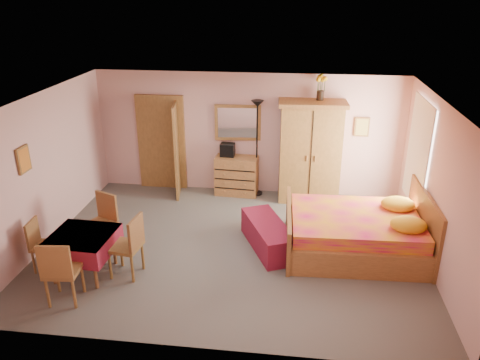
# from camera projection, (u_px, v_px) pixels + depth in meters

# --- Properties ---
(floor) EXTENTS (6.50, 6.50, 0.00)m
(floor) POSITION_uv_depth(u_px,v_px,m) (232.00, 247.00, 8.18)
(floor) COLOR #625E56
(floor) RESTS_ON ground
(ceiling) EXTENTS (6.50, 6.50, 0.00)m
(ceiling) POSITION_uv_depth(u_px,v_px,m) (231.00, 100.00, 7.18)
(ceiling) COLOR brown
(ceiling) RESTS_ON wall_back
(wall_back) EXTENTS (6.50, 0.10, 2.60)m
(wall_back) POSITION_uv_depth(u_px,v_px,m) (248.00, 134.00, 9.97)
(wall_back) COLOR #D8A39C
(wall_back) RESTS_ON floor
(wall_front) EXTENTS (6.50, 0.10, 2.60)m
(wall_front) POSITION_uv_depth(u_px,v_px,m) (202.00, 260.00, 5.39)
(wall_front) COLOR #D8A39C
(wall_front) RESTS_ON floor
(wall_left) EXTENTS (0.10, 5.00, 2.60)m
(wall_left) POSITION_uv_depth(u_px,v_px,m) (45.00, 169.00, 8.05)
(wall_left) COLOR #D8A39C
(wall_left) RESTS_ON floor
(wall_right) EXTENTS (0.10, 5.00, 2.60)m
(wall_right) POSITION_uv_depth(u_px,v_px,m) (437.00, 188.00, 7.31)
(wall_right) COLOR #D8A39C
(wall_right) RESTS_ON floor
(doorway) EXTENTS (1.06, 0.12, 2.15)m
(doorway) POSITION_uv_depth(u_px,v_px,m) (162.00, 143.00, 10.26)
(doorway) COLOR #9E6B35
(doorway) RESTS_ON floor
(window) EXTENTS (0.08, 1.40, 1.95)m
(window) POSITION_uv_depth(u_px,v_px,m) (419.00, 154.00, 8.35)
(window) COLOR white
(window) RESTS_ON wall_right
(picture_left) EXTENTS (0.04, 0.32, 0.42)m
(picture_left) POSITION_uv_depth(u_px,v_px,m) (23.00, 160.00, 7.34)
(picture_left) COLOR orange
(picture_left) RESTS_ON wall_left
(picture_back) EXTENTS (0.30, 0.04, 0.40)m
(picture_back) POSITION_uv_depth(u_px,v_px,m) (362.00, 127.00, 9.58)
(picture_back) COLOR #D8BF59
(picture_back) RESTS_ON wall_back
(chest_of_drawers) EXTENTS (0.93, 0.51, 0.85)m
(chest_of_drawers) POSITION_uv_depth(u_px,v_px,m) (237.00, 176.00, 10.12)
(chest_of_drawers) COLOR #AD703A
(chest_of_drawers) RESTS_ON floor
(wall_mirror) EXTENTS (0.98, 0.12, 0.77)m
(wall_mirror) POSITION_uv_depth(u_px,v_px,m) (238.00, 123.00, 9.88)
(wall_mirror) COLOR white
(wall_mirror) RESTS_ON wall_back
(stereo) EXTENTS (0.31, 0.23, 0.28)m
(stereo) POSITION_uv_depth(u_px,v_px,m) (228.00, 150.00, 9.97)
(stereo) COLOR black
(stereo) RESTS_ON chest_of_drawers
(floor_lamp) EXTENTS (0.32, 0.32, 2.07)m
(floor_lamp) POSITION_uv_depth(u_px,v_px,m) (257.00, 149.00, 9.87)
(floor_lamp) COLOR black
(floor_lamp) RESTS_ON floor
(wardrobe) EXTENTS (1.39, 0.77, 2.12)m
(wardrobe) POSITION_uv_depth(u_px,v_px,m) (310.00, 152.00, 9.62)
(wardrobe) COLOR #A57538
(wardrobe) RESTS_ON floor
(sunflower_vase) EXTENTS (0.22, 0.22, 0.51)m
(sunflower_vase) POSITION_uv_depth(u_px,v_px,m) (321.00, 87.00, 9.21)
(sunflower_vase) COLOR yellow
(sunflower_vase) RESTS_ON wardrobe
(bed) EXTENTS (2.41, 1.92, 1.09)m
(bed) POSITION_uv_depth(u_px,v_px,m) (355.00, 222.00, 7.88)
(bed) COLOR #CF1456
(bed) RESTS_ON floor
(bench) EXTENTS (1.06, 1.51, 0.47)m
(bench) POSITION_uv_depth(u_px,v_px,m) (268.00, 235.00, 8.07)
(bench) COLOR maroon
(bench) RESTS_ON floor
(dining_table) EXTENTS (0.99, 0.99, 0.69)m
(dining_table) POSITION_uv_depth(u_px,v_px,m) (84.00, 254.00, 7.30)
(dining_table) COLOR maroon
(dining_table) RESTS_ON floor
(chair_south) EXTENTS (0.51, 0.51, 1.01)m
(chair_south) POSITION_uv_depth(u_px,v_px,m) (63.00, 270.00, 6.61)
(chair_south) COLOR olive
(chair_south) RESTS_ON floor
(chair_north) EXTENTS (0.59, 0.59, 0.99)m
(chair_north) POSITION_uv_depth(u_px,v_px,m) (100.00, 224.00, 7.92)
(chair_north) COLOR brown
(chair_north) RESTS_ON floor
(chair_west) EXTENTS (0.42, 0.42, 0.85)m
(chair_west) POSITION_uv_depth(u_px,v_px,m) (46.00, 245.00, 7.40)
(chair_west) COLOR #9F6736
(chair_west) RESTS_ON floor
(chair_east) EXTENTS (0.51, 0.51, 1.01)m
(chair_east) POSITION_uv_depth(u_px,v_px,m) (125.00, 246.00, 7.22)
(chair_east) COLOR olive
(chair_east) RESTS_ON floor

